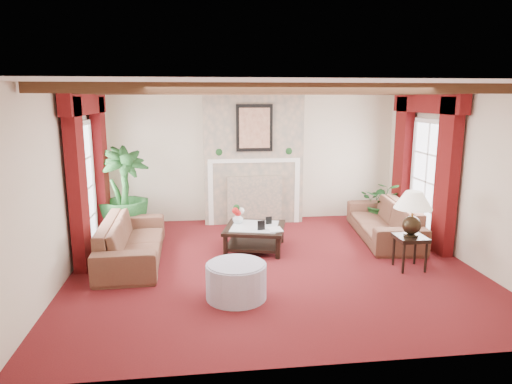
{
  "coord_description": "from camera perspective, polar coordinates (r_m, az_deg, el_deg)",
  "views": [
    {
      "loc": [
        -1.08,
        -6.61,
        2.54
      ],
      "look_at": [
        -0.21,
        0.4,
        1.07
      ],
      "focal_mm": 32.0,
      "sensor_mm": 36.0,
      "label": 1
    }
  ],
  "objects": [
    {
      "name": "floor",
      "position": [
        7.16,
        2.07,
        -9.01
      ],
      "size": [
        6.0,
        6.0,
        0.0
      ],
      "primitive_type": "plane",
      "color": "#430C11",
      "rests_on": "ground"
    },
    {
      "name": "ceiling",
      "position": [
        6.7,
        2.25,
        13.13
      ],
      "size": [
        6.0,
        6.0,
        0.0
      ],
      "primitive_type": "plane",
      "rotation": [
        3.14,
        0.0,
        0.0
      ],
      "color": "white",
      "rests_on": "floor"
    },
    {
      "name": "back_wall",
      "position": [
        9.5,
        -0.5,
        4.56
      ],
      "size": [
        6.0,
        0.02,
        2.7
      ],
      "primitive_type": "cube",
      "color": "beige",
      "rests_on": "ground"
    },
    {
      "name": "left_wall",
      "position": [
        6.99,
        -22.93,
        1.02
      ],
      "size": [
        0.02,
        5.5,
        2.7
      ],
      "primitive_type": "cube",
      "color": "beige",
      "rests_on": "ground"
    },
    {
      "name": "right_wall",
      "position": [
        7.86,
        24.31,
        2.01
      ],
      "size": [
        0.02,
        5.5,
        2.7
      ],
      "primitive_type": "cube",
      "color": "beige",
      "rests_on": "ground"
    },
    {
      "name": "ceiling_beams",
      "position": [
        6.7,
        2.24,
        12.61
      ],
      "size": [
        6.0,
        3.0,
        0.12
      ],
      "primitive_type": null,
      "color": "#351F10",
      "rests_on": "ceiling"
    },
    {
      "name": "fireplace",
      "position": [
        9.23,
        -0.37,
        12.75
      ],
      "size": [
        2.0,
        0.52,
        2.7
      ],
      "primitive_type": null,
      "color": "tan",
      "rests_on": "ground"
    },
    {
      "name": "french_door_left",
      "position": [
        7.85,
        -21.22,
        7.99
      ],
      "size": [
        0.1,
        1.1,
        2.16
      ],
      "primitive_type": null,
      "color": "white",
      "rests_on": "ground"
    },
    {
      "name": "french_door_right",
      "position": [
        8.63,
        21.13,
        8.26
      ],
      "size": [
        0.1,
        1.1,
        2.16
      ],
      "primitive_type": null,
      "color": "white",
      "rests_on": "ground"
    },
    {
      "name": "curtains_left",
      "position": [
        7.82,
        -20.65,
        11.1
      ],
      "size": [
        0.2,
        2.4,
        2.55
      ],
      "primitive_type": null,
      "color": "#450A09",
      "rests_on": "ground"
    },
    {
      "name": "curtains_right",
      "position": [
        8.57,
        20.68,
        11.09
      ],
      "size": [
        0.2,
        2.4,
        2.55
      ],
      "primitive_type": null,
      "color": "#450A09",
      "rests_on": "ground"
    },
    {
      "name": "sofa_left",
      "position": [
        7.45,
        -15.27,
        -5.0
      ],
      "size": [
        2.3,
        0.77,
        0.89
      ],
      "primitive_type": "imported",
      "rotation": [
        0.0,
        0.0,
        1.6
      ],
      "color": "#370F15",
      "rests_on": "ground"
    },
    {
      "name": "sofa_right",
      "position": [
        8.65,
        15.72,
        -2.73
      ],
      "size": [
        2.41,
        1.17,
        0.88
      ],
      "primitive_type": "imported",
      "rotation": [
        0.0,
        0.0,
        -1.68
      ],
      "color": "#370F15",
      "rests_on": "ground"
    },
    {
      "name": "potted_palm",
      "position": [
        8.79,
        -16.09,
        -2.37
      ],
      "size": [
        2.5,
        2.54,
        0.93
      ],
      "primitive_type": "imported",
      "rotation": [
        0.0,
        0.0,
        0.62
      ],
      "color": "black",
      "rests_on": "ground"
    },
    {
      "name": "small_plant",
      "position": [
        9.6,
        15.37,
        -1.88
      ],
      "size": [
        1.48,
        1.5,
        0.69
      ],
      "primitive_type": "imported",
      "rotation": [
        0.0,
        0.0,
        -0.44
      ],
      "color": "black",
      "rests_on": "ground"
    },
    {
      "name": "coffee_table",
      "position": [
        7.78,
        -0.15,
        -5.74
      ],
      "size": [
        1.18,
        1.18,
        0.4
      ],
      "primitive_type": null,
      "rotation": [
        0.0,
        0.0,
        -0.25
      ],
      "color": "black",
      "rests_on": "ground"
    },
    {
      "name": "side_table",
      "position": [
        7.28,
        18.65,
        -7.17
      ],
      "size": [
        0.55,
        0.55,
        0.51
      ],
      "primitive_type": null,
      "rotation": [
        0.0,
        0.0,
        0.32
      ],
      "color": "black",
      "rests_on": "ground"
    },
    {
      "name": "ottoman",
      "position": [
        5.96,
        -2.48,
        -11.07
      ],
      "size": [
        0.78,
        0.78,
        0.45
      ],
      "primitive_type": "cylinder",
      "color": "#9A95A9",
      "rests_on": "ground"
    },
    {
      "name": "table_lamp",
      "position": [
        7.11,
        18.97,
        -2.54
      ],
      "size": [
        0.55,
        0.55,
        0.7
      ],
      "primitive_type": null,
      "color": "black",
      "rests_on": "side_table"
    },
    {
      "name": "flower_vase",
      "position": [
        7.88,
        -2.27,
        -3.3
      ],
      "size": [
        0.23,
        0.23,
        0.19
      ],
      "primitive_type": "imported",
      "rotation": [
        0.0,
        0.0,
        -0.1
      ],
      "color": "silver",
      "rests_on": "coffee_table"
    },
    {
      "name": "book",
      "position": [
        7.44,
        1.56,
        -3.73
      ],
      "size": [
        0.23,
        0.05,
        0.31
      ],
      "primitive_type": "imported",
      "rotation": [
        0.0,
        0.0,
        0.05
      ],
      "color": "black",
      "rests_on": "coffee_table"
    },
    {
      "name": "photo_frame_a",
      "position": [
        7.47,
        0.65,
        -4.21
      ],
      "size": [
        0.13,
        0.04,
        0.17
      ],
      "primitive_type": null,
      "rotation": [
        0.0,
        0.0,
        0.18
      ],
      "color": "black",
      "rests_on": "coffee_table"
    },
    {
      "name": "photo_frame_b",
      "position": [
        7.82,
        1.6,
        -3.6
      ],
      "size": [
        0.11,
        0.04,
        0.14
      ],
      "primitive_type": null,
      "rotation": [
        0.0,
        0.0,
        0.18
      ],
      "color": "black",
      "rests_on": "coffee_table"
    }
  ]
}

